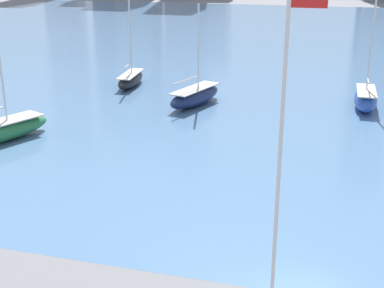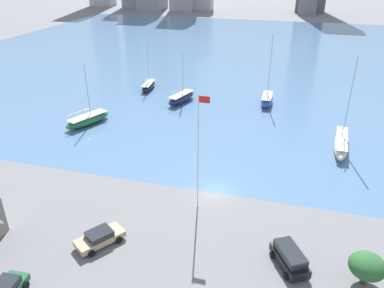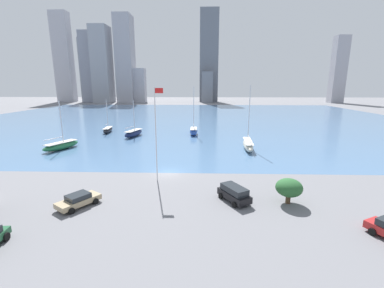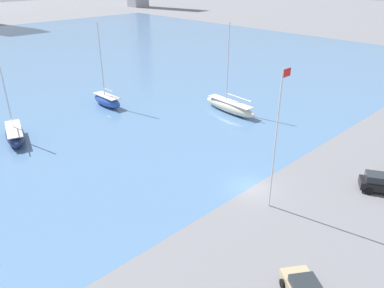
{
  "view_description": "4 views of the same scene",
  "coord_description": "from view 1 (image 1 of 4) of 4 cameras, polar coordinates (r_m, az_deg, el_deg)",
  "views": [
    {
      "loc": [
        0.36,
        -20.37,
        14.16
      ],
      "look_at": [
        -7.61,
        8.43,
        3.48
      ],
      "focal_mm": 50.0,
      "sensor_mm": 36.0,
      "label": 1
    },
    {
      "loc": [
        7.39,
        -36.98,
        25.44
      ],
      "look_at": [
        -5.25,
        8.76,
        1.66
      ],
      "focal_mm": 35.0,
      "sensor_mm": 36.0,
      "label": 2
    },
    {
      "loc": [
        4.93,
        -38.58,
        13.73
      ],
      "look_at": [
        3.28,
        13.88,
        1.54
      ],
      "focal_mm": 24.0,
      "sensor_mm": 36.0,
      "label": 3
    },
    {
      "loc": [
        -27.57,
        -19.62,
        20.89
      ],
      "look_at": [
        0.37,
        9.15,
        1.81
      ],
      "focal_mm": 35.0,
      "sensor_mm": 36.0,
      "label": 4
    }
  ],
  "objects": [
    {
      "name": "harbor_water",
      "position": [
        91.47,
        15.3,
        10.08
      ],
      "size": [
        180.0,
        140.0,
        0.0
      ],
      "color": "#4C7099",
      "rests_on": "ground_plane"
    },
    {
      "name": "flag_pole",
      "position": [
        18.56,
        9.44,
        -2.57
      ],
      "size": [
        1.24,
        0.14,
        13.43
      ],
      "color": "silver",
      "rests_on": "ground_plane"
    },
    {
      "name": "sailboat_blue",
      "position": [
        54.18,
        18.04,
        4.67
      ],
      "size": [
        2.17,
        6.87,
        13.25
      ],
      "rotation": [
        0.0,
        0.0,
        0.01
      ],
      "color": "#284CA8",
      "rests_on": "harbor_water"
    },
    {
      "name": "sailboat_black",
      "position": [
        61.02,
        -6.57,
        6.9
      ],
      "size": [
        2.62,
        7.35,
        9.64
      ],
      "rotation": [
        0.0,
        0.0,
        0.09
      ],
      "color": "black",
      "rests_on": "harbor_water"
    },
    {
      "name": "sailboat_navy",
      "position": [
        52.74,
        0.33,
        5.15
      ],
      "size": [
        4.48,
        8.29,
        9.74
      ],
      "rotation": [
        0.0,
        0.0,
        -0.3
      ],
      "color": "#19234C",
      "rests_on": "harbor_water"
    },
    {
      "name": "sailboat_green",
      "position": [
        45.15,
        -19.72,
        1.36
      ],
      "size": [
        5.7,
        8.89,
        10.43
      ],
      "rotation": [
        0.0,
        0.0,
        -0.41
      ],
      "color": "#236B3D",
      "rests_on": "harbor_water"
    }
  ]
}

